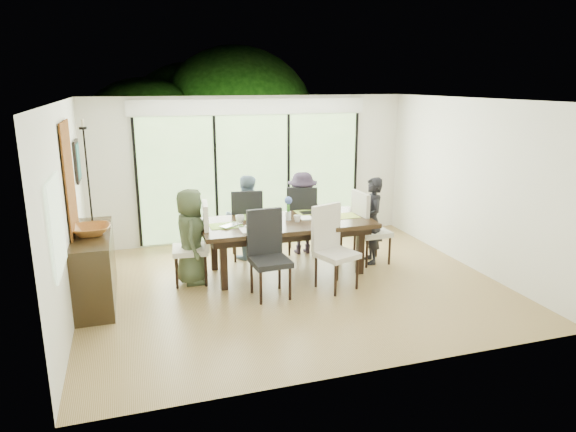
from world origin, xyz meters
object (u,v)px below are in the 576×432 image
object	(u,v)px
chair_far_right	(302,219)
chair_near_left	(270,255)
chair_left_end	(190,243)
person_right_end	(372,221)
table_top	(286,223)
cup_c	(331,212)
vase	(288,216)
cup_b	(297,219)
person_far_right	(302,213)
bowl	(91,230)
chair_right_end	(373,227)
chair_near_right	(337,248)
person_left_end	(191,236)
laptop	(234,226)
person_far_left	(246,217)
chair_far_left	(246,223)
cup_a	(240,219)
sideboard	(95,266)

from	to	relation	value
chair_far_right	chair_near_left	xyz separation A→B (m)	(-1.05, -1.72, 0.00)
chair_left_end	person_right_end	size ratio (longest dim) A/B	0.85
table_top	cup_c	world-z (taller)	cup_c
chair_left_end	vase	bearing A→B (deg)	97.65
chair_left_end	cup_b	world-z (taller)	chair_left_end
person_far_right	bowl	distance (m)	3.59
chair_far_right	bowl	distance (m)	3.61
chair_right_end	chair_near_left	distance (m)	2.18
vase	cup_b	world-z (taller)	vase
chair_near_right	bowl	size ratio (longest dim) A/B	2.40
chair_left_end	cup_c	xyz separation A→B (m)	(2.30, 0.10, 0.28)
person_left_end	laptop	size ratio (longest dim) A/B	3.91
person_right_end	person_far_right	bearing A→B (deg)	-122.49
person_far_right	laptop	xyz separation A→B (m)	(-1.40, -0.93, 0.13)
person_right_end	person_far_left	size ratio (longest dim) A/B	1.00
person_far_left	table_top	bearing A→B (deg)	124.43
chair_right_end	person_left_end	world-z (taller)	person_left_end
chair_far_right	chair_right_end	bearing A→B (deg)	157.47
person_left_end	chair_far_left	bearing A→B (deg)	-42.92
laptop	cup_a	distance (m)	0.29
table_top	cup_a	xyz separation A→B (m)	(-0.70, 0.15, 0.09)
vase	cup_b	distance (m)	0.18
chair_near_right	chair_left_end	bearing A→B (deg)	136.52
chair_right_end	cup_c	size ratio (longest dim) A/B	8.87
bowl	chair_right_end	bearing A→B (deg)	4.63
chair_right_end	person_left_end	distance (m)	2.98
laptop	bowl	size ratio (longest dim) A/B	0.72
chair_near_left	person_left_end	size ratio (longest dim) A/B	0.85
chair_right_end	chair_far_right	size ratio (longest dim) A/B	1.00
chair_near_right	vase	bearing A→B (deg)	96.10
chair_left_end	cup_c	world-z (taller)	chair_left_end
person_left_end	person_right_end	world-z (taller)	same
chair_far_left	cup_c	bearing A→B (deg)	156.82
laptop	sideboard	size ratio (longest dim) A/B	0.21
chair_left_end	person_left_end	xyz separation A→B (m)	(0.02, 0.00, 0.11)
cup_b	chair_far_right	bearing A→B (deg)	67.17
chair_far_left	person_right_end	world-z (taller)	person_right_end
chair_near_right	person_far_right	bearing A→B (deg)	68.35
cup_a	sideboard	distance (m)	2.20
chair_far_right	sideboard	bearing A→B (deg)	37.34
chair_far_left	cup_c	size ratio (longest dim) A/B	8.87
cup_a	chair_far_left	bearing A→B (deg)	70.35
chair_far_right	chair_near_right	world-z (taller)	same
chair_near_right	laptop	bearing A→B (deg)	130.33
person_right_end	vase	xyz separation A→B (m)	(-1.43, 0.05, 0.18)
vase	cup_c	xyz separation A→B (m)	(0.75, 0.05, -0.01)
chair_left_end	cup_b	distance (m)	1.68
laptop	sideboard	bearing A→B (deg)	150.62
chair_right_end	person_far_left	size ratio (longest dim) A/B	0.85
laptop	cup_b	xyz separation A→B (m)	(1.00, 0.00, 0.04)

